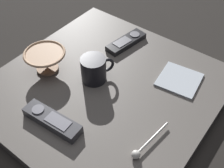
{
  "coord_description": "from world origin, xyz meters",
  "views": [
    {
      "loc": [
        -0.45,
        -0.37,
        0.64
      ],
      "look_at": [
        0.0,
        -0.03,
        0.06
      ],
      "focal_mm": 44.72,
      "sensor_mm": 36.0,
      "label": 1
    }
  ],
  "objects_px": {
    "cereal_bowl": "(46,60)",
    "folded_napkin": "(179,80)",
    "tv_remote_near": "(126,42)",
    "teaspoon": "(141,149)",
    "coffee_mug": "(94,69)",
    "tv_remote_far": "(52,120)"
  },
  "relations": [
    {
      "from": "cereal_bowl",
      "to": "coffee_mug",
      "type": "bearing_deg",
      "value": -69.02
    },
    {
      "from": "tv_remote_near",
      "to": "folded_napkin",
      "type": "height_order",
      "value": "tv_remote_near"
    },
    {
      "from": "coffee_mug",
      "to": "tv_remote_far",
      "type": "height_order",
      "value": "coffee_mug"
    },
    {
      "from": "cereal_bowl",
      "to": "folded_napkin",
      "type": "distance_m",
      "value": 0.42
    },
    {
      "from": "coffee_mug",
      "to": "teaspoon",
      "type": "relative_size",
      "value": 0.72
    },
    {
      "from": "tv_remote_near",
      "to": "tv_remote_far",
      "type": "distance_m",
      "value": 0.4
    },
    {
      "from": "cereal_bowl",
      "to": "teaspoon",
      "type": "bearing_deg",
      "value": -99.75
    },
    {
      "from": "cereal_bowl",
      "to": "teaspoon",
      "type": "height_order",
      "value": "cereal_bowl"
    },
    {
      "from": "teaspoon",
      "to": "tv_remote_far",
      "type": "relative_size",
      "value": 0.8
    },
    {
      "from": "teaspoon",
      "to": "tv_remote_near",
      "type": "height_order",
      "value": "same"
    },
    {
      "from": "cereal_bowl",
      "to": "tv_remote_far",
      "type": "relative_size",
      "value": 0.75
    },
    {
      "from": "teaspoon",
      "to": "folded_napkin",
      "type": "distance_m",
      "value": 0.28
    },
    {
      "from": "folded_napkin",
      "to": "cereal_bowl",
      "type": "bearing_deg",
      "value": 120.44
    },
    {
      "from": "cereal_bowl",
      "to": "folded_napkin",
      "type": "height_order",
      "value": "cereal_bowl"
    },
    {
      "from": "cereal_bowl",
      "to": "coffee_mug",
      "type": "xyz_separation_m",
      "value": [
        0.06,
        -0.15,
        0.0
      ]
    },
    {
      "from": "teaspoon",
      "to": "folded_napkin",
      "type": "xyz_separation_m",
      "value": [
        0.28,
        0.04,
        -0.01
      ]
    },
    {
      "from": "cereal_bowl",
      "to": "teaspoon",
      "type": "xyz_separation_m",
      "value": [
        -0.07,
        -0.4,
        -0.03
      ]
    },
    {
      "from": "coffee_mug",
      "to": "cereal_bowl",
      "type": "bearing_deg",
      "value": 110.98
    },
    {
      "from": "coffee_mug",
      "to": "teaspoon",
      "type": "height_order",
      "value": "coffee_mug"
    },
    {
      "from": "tv_remote_far",
      "to": "folded_napkin",
      "type": "xyz_separation_m",
      "value": [
        0.35,
        -0.19,
        -0.01
      ]
    },
    {
      "from": "tv_remote_near",
      "to": "teaspoon",
      "type": "bearing_deg",
      "value": -139.74
    },
    {
      "from": "tv_remote_near",
      "to": "folded_napkin",
      "type": "relative_size",
      "value": 1.2
    }
  ]
}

